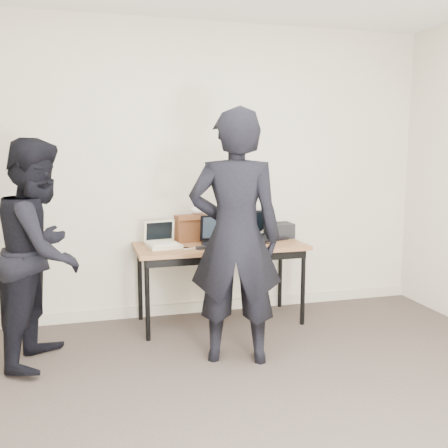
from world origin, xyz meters
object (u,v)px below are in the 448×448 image
object	(u,v)px
laptop_center	(221,239)
leather_satchel	(195,227)
laptop_beige	(163,242)
desk	(221,251)
equipment_box	(279,230)
person_typist	(235,238)
laptop_right	(261,232)
person_observer	(41,252)

from	to	relation	value
laptop_center	leather_satchel	world-z (taller)	laptop_center
laptop_beige	leather_satchel	bearing A→B (deg)	22.34
desk	laptop_beige	distance (m)	0.52
equipment_box	laptop_beige	bearing A→B (deg)	-171.44
leather_satchel	desk	bearing A→B (deg)	-56.32
equipment_box	person_typist	bearing A→B (deg)	-126.29
laptop_center	laptop_right	distance (m)	0.49
leather_satchel	equipment_box	xyz separation A→B (m)	(0.81, -0.04, -0.06)
desk	laptop_center	size ratio (longest dim) A/B	4.29
laptop_center	desk	bearing A→B (deg)	87.05
laptop_beige	equipment_box	world-z (taller)	laptop_beige
laptop_right	leather_satchel	world-z (taller)	laptop_right
leather_satchel	laptop_beige	bearing A→B (deg)	-152.61
laptop_beige	person_typist	distance (m)	0.93
laptop_right	equipment_box	size ratio (longest dim) A/B	1.88
laptop_right	laptop_center	bearing A→B (deg)	-176.36
laptop_center	leather_satchel	bearing A→B (deg)	127.16
laptop_center	leather_satchel	distance (m)	0.32
laptop_center	person_observer	xyz separation A→B (m)	(-1.46, -0.40, 0.04)
desk	laptop_center	distance (m)	0.12
laptop_center	equipment_box	size ratio (longest dim) A/B	1.45
desk	person_typist	size ratio (longest dim) A/B	0.82
desk	leather_satchel	size ratio (longest dim) A/B	4.05
laptop_beige	laptop_right	world-z (taller)	laptop_right
person_typist	person_observer	bearing A→B (deg)	2.10
laptop_right	person_typist	distance (m)	1.13
laptop_beige	laptop_right	size ratio (longest dim) A/B	0.69
laptop_center	laptop_right	world-z (taller)	same
desk	laptop_right	bearing A→B (deg)	21.29
laptop_beige	laptop_right	distance (m)	0.97
laptop_right	laptop_beige	bearing A→B (deg)	167.81
desk	laptop_center	xyz separation A→B (m)	(-0.00, -0.03, 0.12)
laptop_right	person_observer	world-z (taller)	person_observer
person_typist	person_observer	world-z (taller)	person_typist
laptop_beige	leather_satchel	distance (m)	0.40
desk	equipment_box	xyz separation A→B (m)	(0.63, 0.19, 0.13)
person_observer	desk	bearing A→B (deg)	-58.55
laptop_right	leather_satchel	size ratio (longest dim) A/B	1.22
desk	laptop_beige	xyz separation A→B (m)	(-0.51, 0.02, 0.10)
leather_satchel	person_observer	bearing A→B (deg)	-157.46
equipment_box	laptop_center	bearing A→B (deg)	-160.64
laptop_beige	person_typist	bearing A→B (deg)	-72.70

